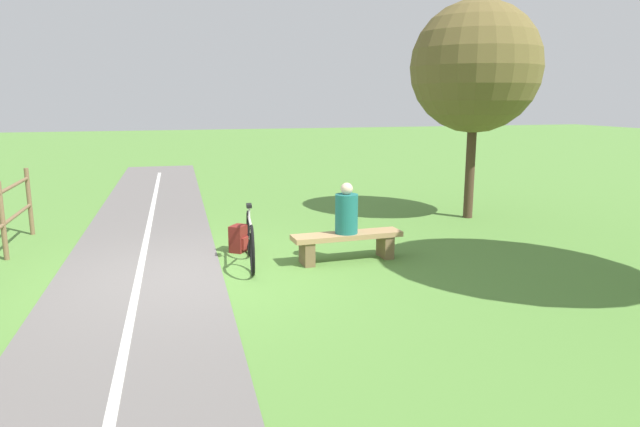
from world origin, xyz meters
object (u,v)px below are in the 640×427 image
bench (347,241)px  tree_near_bench (475,67)px  bicycle (250,240)px  person_seated (346,212)px  backpack (239,239)px

bench → tree_near_bench: 5.15m
bench → bicycle: bicycle is taller
bench → person_seated: person_seated is taller
bicycle → bench: bearing=88.7°
backpack → bench: bearing=147.1°
person_seated → backpack: person_seated is taller
bicycle → tree_near_bench: (-5.05, -2.23, 2.75)m
bench → person_seated: bearing=-0.0°
bicycle → tree_near_bench: 6.17m
backpack → tree_near_bench: size_ratio=0.10×
tree_near_bench → person_seated: bearing=34.2°
person_seated → bicycle: 1.55m
bench → person_seated: size_ratio=2.23×
bench → tree_near_bench: (-3.56, -2.43, 2.83)m
person_seated → bicycle: bearing=-10.1°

